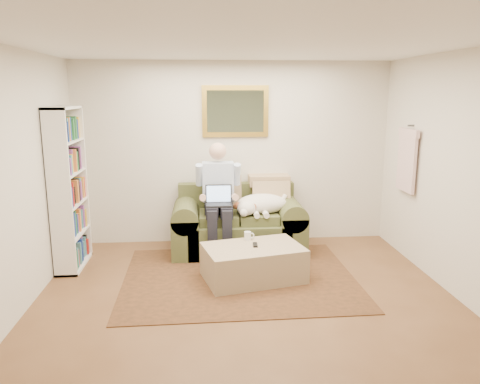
{
  "coord_description": "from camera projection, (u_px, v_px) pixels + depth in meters",
  "views": [
    {
      "loc": [
        -0.45,
        -4.19,
        2.17
      ],
      "look_at": [
        0.02,
        1.47,
        0.95
      ],
      "focal_mm": 35.0,
      "sensor_mm": 36.0,
      "label": 1
    }
  ],
  "objects": [
    {
      "name": "tv_remote",
      "position": [
        255.0,
        245.0,
        5.47
      ],
      "size": [
        0.06,
        0.15,
        0.02
      ],
      "primitive_type": "cube",
      "rotation": [
        0.0,
        0.0,
        -0.06
      ],
      "color": "black",
      "rests_on": "ottoman"
    },
    {
      "name": "hanging_shirt",
      "position": [
        407.0,
        157.0,
        6.03
      ],
      "size": [
        0.06,
        0.52,
        0.9
      ],
      "primitive_type": null,
      "color": "beige",
      "rests_on": "room_shell"
    },
    {
      "name": "sofa",
      "position": [
        238.0,
        229.0,
        6.48
      ],
      "size": [
        1.79,
        0.91,
        1.07
      ],
      "color": "#3C4725",
      "rests_on": "room_shell"
    },
    {
      "name": "wall_mirror",
      "position": [
        235.0,
        111.0,
        6.59
      ],
      "size": [
        0.94,
        0.04,
        0.72
      ],
      "color": "gold",
      "rests_on": "room_shell"
    },
    {
      "name": "ottoman",
      "position": [
        253.0,
        263.0,
        5.48
      ],
      "size": [
        1.25,
        0.95,
        0.41
      ],
      "primitive_type": "cube",
      "rotation": [
        0.0,
        0.0,
        0.23
      ],
      "color": "tan",
      "rests_on": "room_shell"
    },
    {
      "name": "bookshelf",
      "position": [
        68.0,
        189.0,
        5.76
      ],
      "size": [
        0.28,
        0.8,
        2.0
      ],
      "primitive_type": null,
      "color": "white",
      "rests_on": "room_shell"
    },
    {
      "name": "coffee_mug",
      "position": [
        248.0,
        236.0,
        5.68
      ],
      "size": [
        0.08,
        0.08,
        0.1
      ],
      "primitive_type": "cylinder",
      "color": "white",
      "rests_on": "ottoman"
    },
    {
      "name": "room_shell",
      "position": [
        248.0,
        181.0,
        4.65
      ],
      "size": [
        4.51,
        5.0,
        2.61
      ],
      "color": "brown",
      "rests_on": "ground"
    },
    {
      "name": "seated_man",
      "position": [
        219.0,
        201.0,
        6.2
      ],
      "size": [
        0.59,
        0.84,
        1.51
      ],
      "primitive_type": null,
      "color": "#8CA6D8",
      "rests_on": "sofa"
    },
    {
      "name": "rug",
      "position": [
        239.0,
        277.0,
        5.57
      ],
      "size": [
        2.75,
        2.21,
        0.01
      ],
      "primitive_type": "cube",
      "rotation": [
        0.0,
        0.0,
        0.01
      ],
      "color": "#342414",
      "rests_on": "room_shell"
    },
    {
      "name": "sleeping_dog",
      "position": [
        262.0,
        204.0,
        6.33
      ],
      "size": [
        0.74,
        0.46,
        0.27
      ],
      "primitive_type": null,
      "color": "white",
      "rests_on": "sofa"
    },
    {
      "name": "laptop",
      "position": [
        219.0,
        199.0,
        6.13
      ],
      "size": [
        0.35,
        0.27,
        0.25
      ],
      "color": "black",
      "rests_on": "seated_man"
    }
  ]
}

